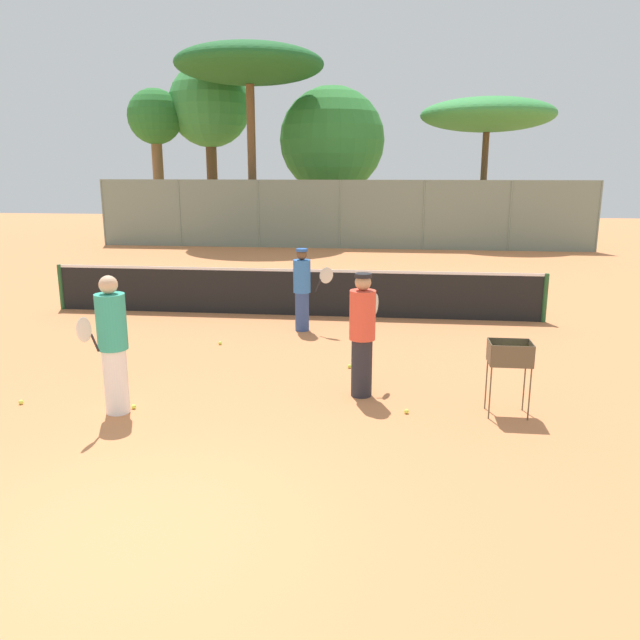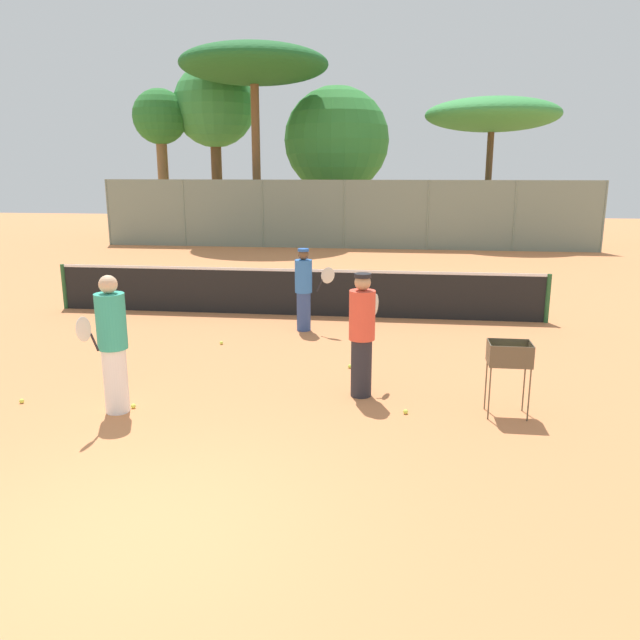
% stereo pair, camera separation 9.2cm
% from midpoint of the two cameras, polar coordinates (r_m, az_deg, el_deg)
% --- Properties ---
extents(ground_plane, '(80.00, 80.00, 0.00)m').
position_cam_midpoint_polar(ground_plane, '(6.28, -16.23, -18.22)').
color(ground_plane, '#D37F4C').
extents(tennis_net, '(11.22, 0.10, 1.07)m').
position_cam_midpoint_polar(tennis_net, '(14.18, -2.18, 2.65)').
color(tennis_net, '#26592D').
rests_on(tennis_net, ground_plane).
extents(back_fence, '(20.81, 0.08, 2.83)m').
position_cam_midpoint_polar(back_fence, '(26.37, 2.30, 9.62)').
color(back_fence, gray).
rests_on(back_fence, ground_plane).
extents(tree_0, '(5.14, 5.14, 7.21)m').
position_cam_midpoint_polar(tree_0, '(31.87, 1.61, 16.07)').
color(tree_0, brown).
rests_on(tree_0, ground_plane).
extents(tree_1, '(4.07, 4.07, 8.39)m').
position_cam_midpoint_polar(tree_1, '(33.37, -9.56, 18.63)').
color(tree_1, brown).
rests_on(tree_1, ground_plane).
extents(tree_2, '(5.89, 5.89, 6.32)m').
position_cam_midpoint_polar(tree_2, '(29.86, 15.56, 17.59)').
color(tree_2, brown).
rests_on(tree_2, ground_plane).
extents(tree_3, '(2.66, 2.66, 7.09)m').
position_cam_midpoint_polar(tree_3, '(33.02, -14.33, 17.19)').
color(tree_3, brown).
rests_on(tree_3, ground_plane).
extents(tree_4, '(6.53, 6.53, 8.52)m').
position_cam_midpoint_polar(tree_4, '(29.53, -5.95, 22.11)').
color(tree_4, brown).
rests_on(tree_4, ground_plane).
extents(player_white_outfit, '(0.43, 0.91, 1.83)m').
position_cam_midpoint_polar(player_white_outfit, '(9.02, 4.15, -1.24)').
color(player_white_outfit, '#26262D').
rests_on(player_white_outfit, ground_plane).
extents(player_red_cap, '(0.40, 0.96, 1.91)m').
position_cam_midpoint_polar(player_red_cap, '(8.81, -18.16, -2.04)').
color(player_red_cap, white).
rests_on(player_red_cap, ground_plane).
extents(player_yellow_shirt, '(0.89, 0.38, 1.70)m').
position_cam_midpoint_polar(player_yellow_shirt, '(12.75, -1.27, 2.90)').
color(player_yellow_shirt, '#334C8C').
rests_on(player_yellow_shirt, ground_plane).
extents(ball_cart, '(0.56, 0.41, 1.03)m').
position_cam_midpoint_polar(ball_cart, '(8.70, 17.30, -3.50)').
color(ball_cart, brown).
rests_on(ball_cart, ground_plane).
extents(tennis_ball_2, '(0.07, 0.07, 0.07)m').
position_cam_midpoint_polar(tennis_ball_2, '(10.51, 3.00, -4.25)').
color(tennis_ball_2, '#D1E54C').
rests_on(tennis_ball_2, ground_plane).
extents(tennis_ball_4, '(0.07, 0.07, 0.07)m').
position_cam_midpoint_polar(tennis_ball_4, '(9.92, -25.37, -6.71)').
color(tennis_ball_4, '#D1E54C').
rests_on(tennis_ball_4, ground_plane).
extents(tennis_ball_5, '(0.07, 0.07, 0.07)m').
position_cam_midpoint_polar(tennis_ball_5, '(9.16, -16.42, -7.55)').
color(tennis_ball_5, '#D1E54C').
rests_on(tennis_ball_5, ground_plane).
extents(tennis_ball_6, '(0.07, 0.07, 0.07)m').
position_cam_midpoint_polar(tennis_ball_6, '(12.03, -8.79, -2.07)').
color(tennis_ball_6, '#D1E54C').
rests_on(tennis_ball_6, ground_plane).
extents(tennis_ball_7, '(0.07, 0.07, 0.07)m').
position_cam_midpoint_polar(tennis_ball_7, '(8.69, 8.14, -8.29)').
color(tennis_ball_7, '#D1E54C').
rests_on(tennis_ball_7, ground_plane).
extents(parked_car, '(4.20, 1.70, 1.60)m').
position_cam_midpoint_polar(parked_car, '(28.84, 13.35, 8.11)').
color(parked_car, white).
rests_on(parked_car, ground_plane).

